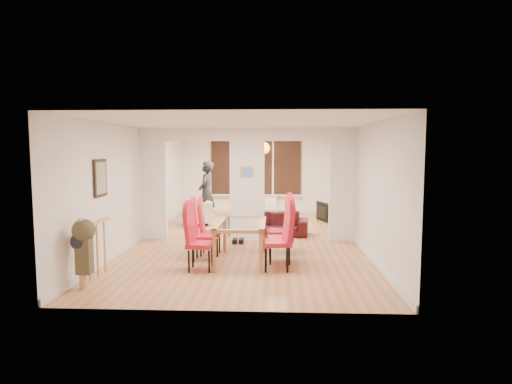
# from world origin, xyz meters

# --- Properties ---
(floor) EXTENTS (5.00, 9.00, 0.01)m
(floor) POSITION_xyz_m (0.00, 0.00, 0.00)
(floor) COLOR #B7774A
(floor) RESTS_ON ground
(room_walls) EXTENTS (5.00, 9.00, 2.60)m
(room_walls) POSITION_xyz_m (0.00, 0.00, 1.30)
(room_walls) COLOR silver
(room_walls) RESTS_ON floor
(divider_wall) EXTENTS (5.00, 0.18, 2.60)m
(divider_wall) POSITION_xyz_m (0.00, 0.00, 1.30)
(divider_wall) COLOR white
(divider_wall) RESTS_ON floor
(bay_window_blinds) EXTENTS (3.00, 0.08, 1.80)m
(bay_window_blinds) POSITION_xyz_m (0.00, 4.44, 1.50)
(bay_window_blinds) COLOR black
(bay_window_blinds) RESTS_ON room_walls
(radiator) EXTENTS (1.40, 0.08, 0.50)m
(radiator) POSITION_xyz_m (0.00, 4.40, 0.30)
(radiator) COLOR white
(radiator) RESTS_ON floor
(pendant_light) EXTENTS (0.36, 0.36, 0.36)m
(pendant_light) POSITION_xyz_m (0.30, 3.30, 2.15)
(pendant_light) COLOR orange
(pendant_light) RESTS_ON room_walls
(stair_newel) EXTENTS (0.40, 1.20, 1.10)m
(stair_newel) POSITION_xyz_m (-2.25, -3.20, 0.55)
(stair_newel) COLOR tan
(stair_newel) RESTS_ON floor
(wall_poster) EXTENTS (0.04, 0.52, 0.67)m
(wall_poster) POSITION_xyz_m (-2.47, -2.40, 1.60)
(wall_poster) COLOR gray
(wall_poster) RESTS_ON room_walls
(pillar_photo) EXTENTS (0.30, 0.03, 0.25)m
(pillar_photo) POSITION_xyz_m (0.00, -0.10, 1.60)
(pillar_photo) COLOR #4C8CD8
(pillar_photo) RESTS_ON divider_wall
(dining_table) EXTENTS (0.90, 1.61, 0.75)m
(dining_table) POSITION_xyz_m (0.02, -2.01, 0.38)
(dining_table) COLOR #B27041
(dining_table) RESTS_ON floor
(dining_chair_la) EXTENTS (0.48, 0.48, 1.07)m
(dining_chair_la) POSITION_xyz_m (-0.64, -2.61, 0.54)
(dining_chair_la) COLOR red
(dining_chair_la) RESTS_ON floor
(dining_chair_lb) EXTENTS (0.46, 0.46, 1.07)m
(dining_chair_lb) POSITION_xyz_m (-0.69, -1.94, 0.53)
(dining_chair_lb) COLOR red
(dining_chair_lb) RESTS_ON floor
(dining_chair_lc) EXTENTS (0.42, 0.42, 1.02)m
(dining_chair_lc) POSITION_xyz_m (-0.64, -1.51, 0.51)
(dining_chair_lc) COLOR red
(dining_chair_lc) RESTS_ON floor
(dining_chair_ra) EXTENTS (0.53, 0.53, 1.14)m
(dining_chair_ra) POSITION_xyz_m (0.68, -2.52, 0.57)
(dining_chair_ra) COLOR red
(dining_chair_ra) RESTS_ON floor
(dining_chair_rb) EXTENTS (0.51, 0.51, 1.07)m
(dining_chair_rb) POSITION_xyz_m (0.74, -2.04, 0.54)
(dining_chair_rb) COLOR red
(dining_chair_rb) RESTS_ON floor
(dining_chair_rc) EXTENTS (0.50, 0.50, 1.09)m
(dining_chair_rc) POSITION_xyz_m (0.73, -1.44, 0.55)
(dining_chair_rc) COLOR red
(dining_chair_rc) RESTS_ON floor
(sofa) EXTENTS (1.98, 0.94, 0.56)m
(sofa) POSITION_xyz_m (0.51, 0.63, 0.28)
(sofa) COLOR black
(sofa) RESTS_ON floor
(armchair) EXTENTS (0.97, 0.98, 0.70)m
(armchair) POSITION_xyz_m (-1.54, 1.84, 0.35)
(armchair) COLOR beige
(armchair) RESTS_ON floor
(person) EXTENTS (0.69, 0.49, 1.78)m
(person) POSITION_xyz_m (-1.29, 2.00, 0.89)
(person) COLOR black
(person) RESTS_ON floor
(television) EXTENTS (0.95, 0.47, 0.56)m
(television) POSITION_xyz_m (2.00, 2.54, 0.28)
(television) COLOR black
(television) RESTS_ON floor
(coffee_table) EXTENTS (1.15, 0.67, 0.25)m
(coffee_table) POSITION_xyz_m (0.20, 2.46, 0.13)
(coffee_table) COLOR #341A11
(coffee_table) RESTS_ON floor
(bottle) EXTENTS (0.07, 0.07, 0.30)m
(bottle) POSITION_xyz_m (0.31, 2.42, 0.40)
(bottle) COLOR #143F19
(bottle) RESTS_ON coffee_table
(bowl) EXTENTS (0.20, 0.20, 0.05)m
(bowl) POSITION_xyz_m (0.34, 2.55, 0.28)
(bowl) COLOR #341A11
(bowl) RESTS_ON coffee_table
(shoes) EXTENTS (0.25, 0.27, 0.10)m
(shoes) POSITION_xyz_m (-0.18, -0.44, 0.05)
(shoes) COLOR black
(shoes) RESTS_ON floor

